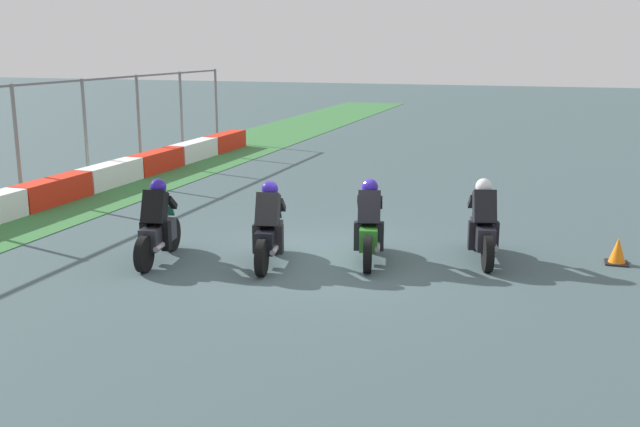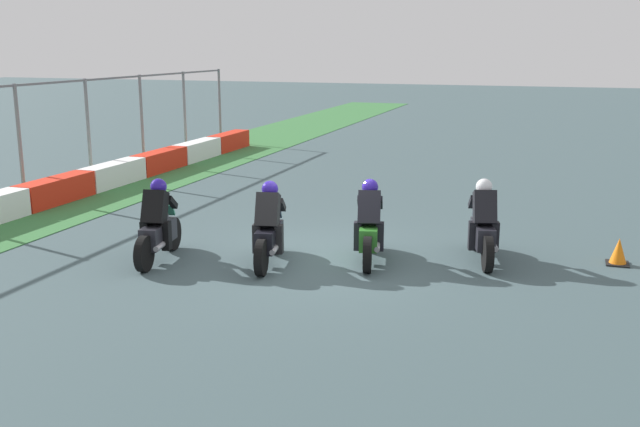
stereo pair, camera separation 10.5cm
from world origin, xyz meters
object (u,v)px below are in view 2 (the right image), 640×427
Objects in this scene: rider_lane_c at (269,230)px; traffic_cone at (618,252)px; rider_lane_a at (483,228)px; rider_lane_d at (158,227)px; rider_lane_b at (369,228)px.

rider_lane_c reaches higher than traffic_cone.
rider_lane_d is at bearing 94.27° from rider_lane_a.
traffic_cone is at bearing -82.77° from rider_lane_d.
rider_lane_c is (-1.44, 3.62, 0.00)m from rider_lane_a.
rider_lane_b is at bearing -81.55° from rider_lane_d.
rider_lane_c is 6.32m from traffic_cone.
rider_lane_b and rider_lane_c have the same top height.
rider_lane_a reaches higher than traffic_cone.
rider_lane_d is 4.15× the size of traffic_cone.
rider_lane_b and rider_lane_d have the same top height.
rider_lane_b is at bearing 95.14° from rider_lane_a.
rider_lane_a is at bearing -81.08° from rider_lane_d.
rider_lane_c is at bearing -87.25° from rider_lane_d.
rider_lane_a is 1.00× the size of rider_lane_b.
rider_lane_a is 0.99× the size of rider_lane_c.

